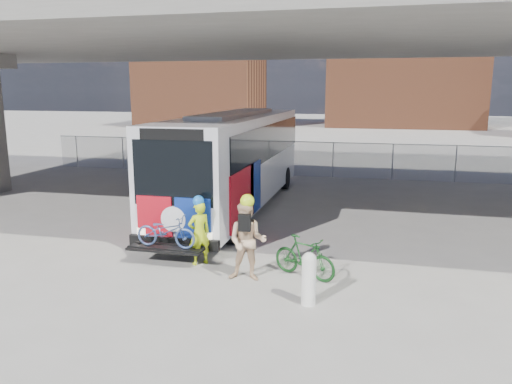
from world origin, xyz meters
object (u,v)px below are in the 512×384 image
(bike_parked, at_px, (304,257))
(cyclist_hivis, at_px, (199,231))
(bus, at_px, (236,154))
(cyclist_tan, at_px, (247,240))
(bollard, at_px, (309,277))

(bike_parked, bearing_deg, cyclist_hivis, 109.25)
(bus, distance_m, bike_parked, 7.71)
(bus, bearing_deg, cyclist_hivis, -82.64)
(cyclist_tan, xyz_separation_m, bike_parked, (1.30, 0.49, -0.48))
(bollard, height_order, bike_parked, bollard)
(bollard, distance_m, cyclist_hivis, 3.63)
(bus, relative_size, bike_parked, 7.50)
(bus, distance_m, cyclist_tan, 7.56)
(bus, distance_m, cyclist_hivis, 6.50)
(cyclist_tan, distance_m, bike_parked, 1.47)
(bollard, bearing_deg, cyclist_hivis, 149.55)
(bollard, bearing_deg, bus, 115.74)
(bus, height_order, bike_parked, bus)
(bus, xyz_separation_m, bike_parked, (3.62, -6.62, -1.59))
(bus, xyz_separation_m, cyclist_hivis, (0.82, -6.33, -1.22))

